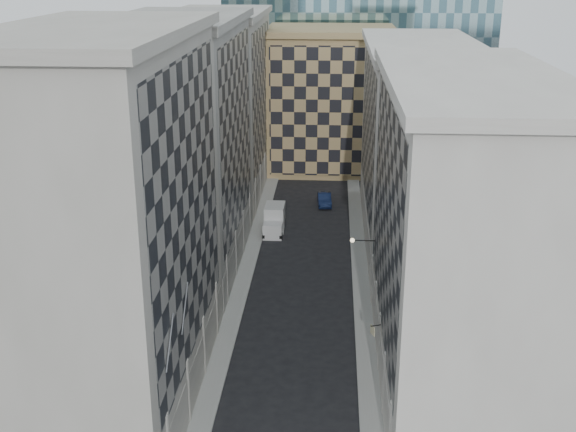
% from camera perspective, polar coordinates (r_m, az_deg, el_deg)
% --- Properties ---
extents(sidewalk_west, '(1.50, 100.00, 0.15)m').
position_cam_1_polar(sidewalk_west, '(65.51, -3.48, -4.81)').
color(sidewalk_west, gray).
rests_on(sidewalk_west, ground).
extents(sidewalk_east, '(1.50, 100.00, 0.15)m').
position_cam_1_polar(sidewalk_east, '(65.11, 5.76, -5.03)').
color(sidewalk_east, gray).
rests_on(sidewalk_east, ground).
extents(bldg_left_a, '(10.80, 22.80, 23.70)m').
position_cam_1_polar(bldg_left_a, '(45.01, -13.86, -0.81)').
color(bldg_left_a, '#A29E92').
rests_on(bldg_left_a, ground).
extents(bldg_left_b, '(10.80, 22.80, 22.70)m').
position_cam_1_polar(bldg_left_b, '(65.53, -8.28, 5.46)').
color(bldg_left_b, gray).
rests_on(bldg_left_b, ground).
extents(bldg_left_c, '(10.80, 22.80, 21.70)m').
position_cam_1_polar(bldg_left_c, '(86.79, -5.35, 8.68)').
color(bldg_left_c, '#A29E92').
rests_on(bldg_left_c, ground).
extents(bldg_right_a, '(10.80, 26.80, 20.70)m').
position_cam_1_polar(bldg_right_a, '(48.00, 13.48, -1.41)').
color(bldg_right_a, beige).
rests_on(bldg_right_a, ground).
extents(bldg_right_b, '(10.80, 28.80, 19.70)m').
position_cam_1_polar(bldg_right_b, '(73.73, 10.13, 5.75)').
color(bldg_right_b, beige).
rests_on(bldg_right_b, ground).
extents(tan_block, '(16.80, 14.80, 18.80)m').
position_cam_1_polar(tan_block, '(98.69, 3.34, 9.23)').
color(tan_block, '#9E8953').
rests_on(tan_block, ground).
extents(flagpoles_left, '(0.10, 6.33, 2.33)m').
position_cam_1_polar(flagpoles_left, '(40.89, -8.72, -8.46)').
color(flagpoles_left, gray).
rests_on(flagpoles_left, ground).
extents(bracket_lamp, '(1.98, 0.36, 0.36)m').
position_cam_1_polar(bracket_lamp, '(57.17, 5.29, -1.93)').
color(bracket_lamp, black).
rests_on(bracket_lamp, ground).
extents(box_truck, '(2.07, 5.01, 2.74)m').
position_cam_1_polar(box_truck, '(75.87, -1.09, -0.39)').
color(box_truck, silver).
rests_on(box_truck, ground).
extents(dark_car, '(1.83, 4.45, 1.43)m').
position_cam_1_polar(dark_car, '(84.38, 2.89, 1.33)').
color(dark_car, '#0F1A3A').
rests_on(dark_car, ground).
extents(shop_sign, '(0.70, 0.62, 0.71)m').
position_cam_1_polar(shop_sign, '(48.92, 6.73, -8.92)').
color(shop_sign, black).
rests_on(shop_sign, ground).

